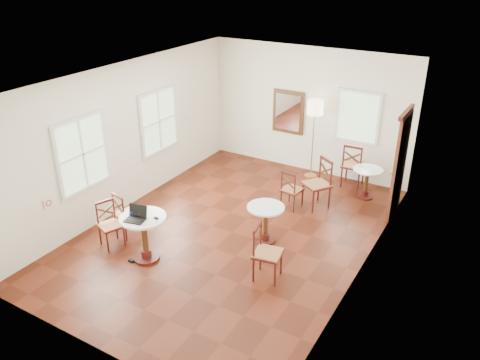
% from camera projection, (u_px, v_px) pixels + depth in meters
% --- Properties ---
extents(ground, '(7.00, 7.00, 0.00)m').
position_uv_depth(ground, '(232.00, 232.00, 9.30)').
color(ground, '#521C0E').
rests_on(ground, ground).
extents(room_shell, '(5.02, 7.02, 3.01)m').
position_uv_depth(room_shell, '(236.00, 136.00, 8.72)').
color(room_shell, white).
rests_on(room_shell, ground).
extents(cafe_table_near, '(0.80, 0.80, 0.85)m').
position_uv_depth(cafe_table_near, '(144.00, 233.00, 8.28)').
color(cafe_table_near, '#4A1612').
rests_on(cafe_table_near, ground).
extents(cafe_table_mid, '(0.69, 0.69, 0.73)m').
position_uv_depth(cafe_table_mid, '(265.00, 220.00, 8.84)').
color(cafe_table_mid, '#4A1612').
rests_on(cafe_table_mid, ground).
extents(cafe_table_back, '(0.64, 0.64, 0.67)m').
position_uv_depth(cafe_table_back, '(367.00, 180.00, 10.46)').
color(cafe_table_back, '#4A1612').
rests_on(cafe_table_back, ground).
extents(chair_near_a, '(0.51, 0.51, 0.90)m').
position_uv_depth(chair_near_a, '(126.00, 214.00, 9.04)').
color(chair_near_a, '#4A1612').
rests_on(chair_near_a, ground).
extents(chair_near_b, '(0.52, 0.52, 0.87)m').
position_uv_depth(chair_near_b, '(110.00, 224.00, 8.73)').
color(chair_near_b, '#4A1612').
rests_on(chair_near_b, ground).
extents(chair_mid_a, '(0.44, 0.44, 0.85)m').
position_uv_depth(chair_mid_a, '(291.00, 189.00, 10.03)').
color(chair_mid_a, '#4A1612').
rests_on(chair_mid_a, ground).
extents(chair_mid_b, '(0.52, 0.52, 0.97)m').
position_uv_depth(chair_mid_b, '(266.00, 253.00, 7.82)').
color(chair_mid_b, '#4A1612').
rests_on(chair_mid_b, ground).
extents(chair_back_a, '(0.50, 0.50, 1.05)m').
position_uv_depth(chair_back_a, '(353.00, 165.00, 10.92)').
color(chair_back_a, '#4A1612').
rests_on(chair_back_a, ground).
extents(chair_back_b, '(0.68, 0.68, 1.06)m').
position_uv_depth(chair_back_b, '(318.00, 184.00, 10.03)').
color(chair_back_b, '#4A1612').
rests_on(chair_back_b, ground).
extents(floor_lamp, '(0.37, 0.37, 1.88)m').
position_uv_depth(floor_lamp, '(315.00, 113.00, 10.93)').
color(floor_lamp, '#BF8C3F').
rests_on(floor_lamp, ground).
extents(laptop, '(0.38, 0.34, 0.24)m').
position_uv_depth(laptop, '(136.00, 216.00, 8.06)').
color(laptop, black).
rests_on(laptop, cafe_table_near).
extents(mouse, '(0.12, 0.10, 0.04)m').
position_uv_depth(mouse, '(156.00, 218.00, 8.07)').
color(mouse, black).
rests_on(mouse, cafe_table_near).
extents(navy_mug, '(0.12, 0.08, 0.09)m').
position_uv_depth(navy_mug, '(132.00, 214.00, 8.14)').
color(navy_mug, '#101738').
rests_on(navy_mug, cafe_table_near).
extents(water_glass, '(0.05, 0.05, 0.09)m').
position_uv_depth(water_glass, '(138.00, 215.00, 8.11)').
color(water_glass, white).
rests_on(water_glass, cafe_table_near).
extents(power_adapter, '(0.10, 0.06, 0.04)m').
position_uv_depth(power_adapter, '(131.00, 261.00, 8.41)').
color(power_adapter, black).
rests_on(power_adapter, ground).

